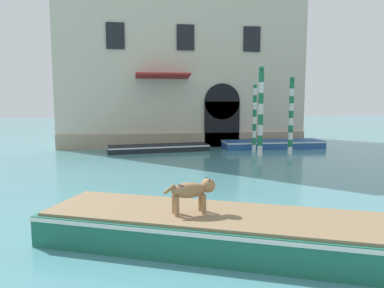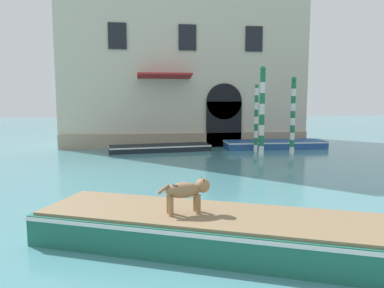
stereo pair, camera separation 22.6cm
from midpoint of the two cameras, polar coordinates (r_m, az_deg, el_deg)
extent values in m
cube|color=beige|center=(26.97, -1.32, 18.44)|extent=(15.77, 6.00, 16.85)
cube|color=tan|center=(23.58, -0.41, 0.59)|extent=(15.77, 0.16, 0.90)
cube|color=black|center=(23.89, 5.15, 3.02)|extent=(2.26, 0.14, 2.87)
cylinder|color=black|center=(23.83, 5.19, 6.47)|extent=(2.26, 0.14, 2.26)
cube|color=black|center=(23.54, -11.03, 15.87)|extent=(1.08, 0.10, 1.54)
cube|color=black|center=(23.71, -0.43, 15.93)|extent=(1.08, 0.10, 1.54)
cube|color=black|center=(24.61, 9.70, 15.51)|extent=(1.08, 0.10, 1.54)
cube|color=#B22323|center=(22.66, -3.91, 10.34)|extent=(3.22, 1.40, 0.29)
cube|color=#1E6651|center=(8.09, 4.89, -13.21)|extent=(8.01, 5.02, 0.67)
cube|color=white|center=(8.00, 4.91, -11.37)|extent=(8.05, 5.06, 0.08)
cube|color=#8C7251|center=(7.97, 4.92, -10.76)|extent=(7.73, 4.78, 0.06)
cylinder|color=#997047|center=(8.08, 1.32, -8.75)|extent=(0.10, 0.10, 0.41)
cylinder|color=#997047|center=(7.87, 1.80, -9.18)|extent=(0.10, 0.10, 0.41)
cylinder|color=#997047|center=(7.94, -2.73, -9.04)|extent=(0.10, 0.10, 0.41)
cylinder|color=#997047|center=(7.72, -2.36, -9.49)|extent=(0.10, 0.10, 0.41)
ellipsoid|color=#997047|center=(7.82, -0.48, -7.05)|extent=(0.79, 0.42, 0.32)
ellipsoid|color=#382D23|center=(7.77, -1.30, -6.46)|extent=(0.36, 0.27, 0.11)
sphere|color=#997047|center=(7.91, 2.47, -6.34)|extent=(0.30, 0.30, 0.30)
cone|color=#382D23|center=(7.97, 2.29, -5.40)|extent=(0.09, 0.09, 0.12)
cone|color=#382D23|center=(7.81, 2.66, -5.66)|extent=(0.09, 0.09, 0.12)
cylinder|color=#997047|center=(7.71, -3.51, -6.88)|extent=(0.28, 0.10, 0.22)
cube|color=black|center=(21.96, -4.60, -0.61)|extent=(5.96, 2.18, 0.37)
cube|color=white|center=(21.94, -4.61, -0.28)|extent=(5.99, 2.21, 0.08)
cube|color=#8C7251|center=(21.96, -4.60, -0.66)|extent=(3.31, 1.49, 0.34)
cube|color=#234C8C|center=(23.74, 12.78, -0.06)|extent=(6.18, 1.86, 0.47)
cube|color=white|center=(23.71, 12.79, 0.36)|extent=(6.21, 1.89, 0.08)
cube|color=#B2B7BC|center=(23.74, 12.78, -0.12)|extent=(3.41, 1.38, 0.43)
cylinder|color=white|center=(20.39, 10.80, -1.05)|extent=(0.27, 0.27, 0.56)
cylinder|color=#1E7247|center=(20.32, 10.84, 0.51)|extent=(0.27, 0.27, 0.56)
cylinder|color=white|center=(20.26, 10.88, 2.09)|extent=(0.27, 0.27, 0.56)
cylinder|color=#1E7247|center=(20.22, 10.91, 3.67)|extent=(0.27, 0.27, 0.56)
cylinder|color=white|center=(20.20, 10.95, 5.26)|extent=(0.27, 0.27, 0.56)
cylinder|color=#1E7247|center=(20.19, 10.99, 6.85)|extent=(0.27, 0.27, 0.56)
cylinder|color=white|center=(20.19, 11.03, 8.44)|extent=(0.27, 0.27, 0.56)
cylinder|color=#1E7247|center=(20.21, 11.07, 10.03)|extent=(0.27, 0.27, 0.56)
sphere|color=#1E7247|center=(20.24, 11.09, 11.17)|extent=(0.29, 0.29, 0.29)
cylinder|color=white|center=(22.00, 9.95, -0.64)|extent=(0.22, 0.22, 0.41)
cylinder|color=#1E7247|center=(21.95, 9.97, 0.41)|extent=(0.22, 0.22, 0.41)
cylinder|color=white|center=(21.90, 9.99, 1.47)|extent=(0.22, 0.22, 0.41)
cylinder|color=#1E7247|center=(21.87, 10.02, 2.53)|extent=(0.22, 0.22, 0.41)
cylinder|color=white|center=(21.84, 10.04, 3.59)|extent=(0.22, 0.22, 0.41)
cylinder|color=#1E7247|center=(21.82, 10.06, 4.66)|extent=(0.22, 0.22, 0.41)
cylinder|color=white|center=(21.81, 10.09, 5.72)|extent=(0.22, 0.22, 0.41)
cylinder|color=#1E7247|center=(21.80, 10.11, 6.79)|extent=(0.22, 0.22, 0.41)
cylinder|color=white|center=(21.80, 10.13, 7.86)|extent=(0.22, 0.22, 0.41)
sphere|color=#1E7247|center=(21.81, 10.15, 8.65)|extent=(0.23, 0.23, 0.23)
cylinder|color=white|center=(21.54, 15.24, -0.96)|extent=(0.25, 0.25, 0.40)
cylinder|color=#1E7247|center=(21.49, 15.27, 0.10)|extent=(0.25, 0.25, 0.40)
cylinder|color=white|center=(21.44, 15.31, 1.16)|extent=(0.25, 0.25, 0.40)
cylinder|color=#1E7247|center=(21.41, 15.34, 2.23)|extent=(0.25, 0.25, 0.40)
cylinder|color=white|center=(21.38, 15.38, 3.30)|extent=(0.25, 0.25, 0.40)
cylinder|color=#1E7247|center=(21.36, 15.41, 4.37)|extent=(0.25, 0.25, 0.40)
cylinder|color=white|center=(21.34, 15.45, 5.45)|extent=(0.25, 0.25, 0.40)
cylinder|color=#1E7247|center=(21.34, 15.48, 6.52)|extent=(0.25, 0.25, 0.40)
cylinder|color=white|center=(21.34, 15.52, 7.60)|extent=(0.25, 0.25, 0.40)
cylinder|color=#1E7247|center=(21.35, 15.56, 8.67)|extent=(0.25, 0.25, 0.40)
sphere|color=#1E7247|center=(21.36, 15.59, 9.52)|extent=(0.27, 0.27, 0.27)
camera|label=1|loc=(0.11, -89.58, 0.05)|focal=35.00mm
camera|label=2|loc=(0.11, 90.42, -0.05)|focal=35.00mm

